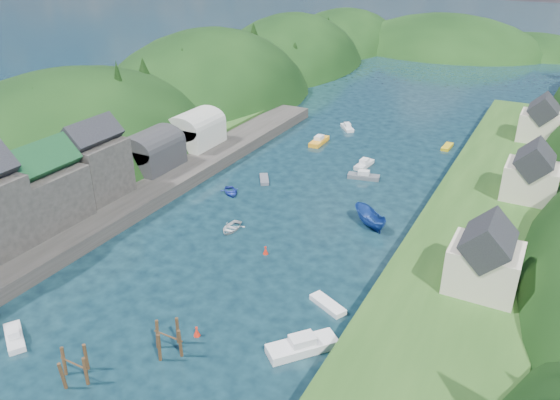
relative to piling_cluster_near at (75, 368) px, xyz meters
The scene contains 15 objects.
ground 55.85m from the piling_cluster_near, 87.24° to the left, with size 600.00×600.00×0.00m, color black.
hillside_left 91.66m from the piling_cluster_near, 117.65° to the left, with size 44.00×245.56×52.00m.
far_hills 180.22m from the piling_cluster_near, 88.76° to the left, with size 103.00×68.00×44.00m.
hill_trees 71.73m from the piling_cluster_near, 87.39° to the left, with size 91.61×148.36×12.21m.
quay_left 33.45m from the piling_cluster_near, 129.59° to the left, with size 12.00×110.00×2.00m, color #2D2B28.
terrace_left_grass 38.29m from the piling_cluster_near, 137.69° to the left, with size 12.00×110.00×2.50m, color #234719.
quayside_buildings 26.95m from the piling_cluster_near, 152.44° to the left, with size 8.00×35.84×12.90m.
boat_sheds 50.65m from the piling_cluster_near, 117.51° to the left, with size 7.00×21.00×7.50m.
terrace_right 53.50m from the piling_cluster_near, 58.83° to the left, with size 16.00×120.00×2.40m, color #234719.
right_bank_cottages 62.38m from the piling_cluster_near, 60.44° to the left, with size 9.00×59.24×8.41m.
piling_cluster_near is the anchor object (origin of this frame).
piling_cluster_far 8.47m from the piling_cluster_near, 52.59° to the left, with size 3.28×3.05×3.78m.
channel_buoy_near 11.58m from the piling_cluster_near, 58.48° to the left, with size 0.70×0.70×1.10m.
channel_buoy_far 26.95m from the piling_cluster_near, 80.44° to the left, with size 0.70×0.70×1.10m.
moored_boats 30.07m from the piling_cluster_near, 87.33° to the left, with size 33.80×83.75×2.49m.
Camera 1 is at (30.77, -29.92, 35.79)m, focal length 35.00 mm.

